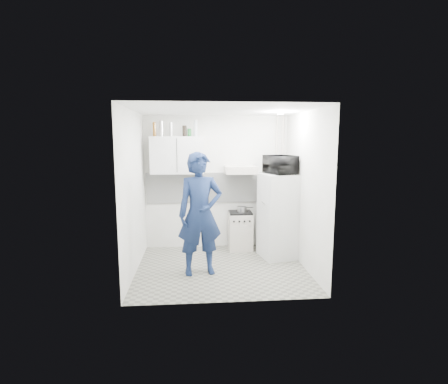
{
  "coord_description": "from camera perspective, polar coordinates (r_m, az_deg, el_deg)",
  "views": [
    {
      "loc": [
        -0.43,
        -5.6,
        2.14
      ],
      "look_at": [
        0.07,
        0.3,
        1.25
      ],
      "focal_mm": 28.0,
      "sensor_mm": 36.0,
      "label": 1
    }
  ],
  "objects": [
    {
      "name": "wall_left",
      "position": [
        5.75,
        -14.53,
        -0.13
      ],
      "size": [
        0.0,
        2.6,
        2.6
      ],
      "primitive_type": "plane",
      "rotation": [
        1.57,
        0.0,
        1.57
      ],
      "color": "white",
      "rests_on": "floor"
    },
    {
      "name": "stove",
      "position": [
        6.89,
        2.66,
        -6.42
      ],
      "size": [
        0.45,
        0.45,
        0.72
      ],
      "primitive_type": "cube",
      "color": "beige",
      "rests_on": "floor"
    },
    {
      "name": "stove_top",
      "position": [
        6.8,
        2.68,
        -3.36
      ],
      "size": [
        0.43,
        0.43,
        0.03
      ],
      "primitive_type": "cube",
      "color": "black",
      "rests_on": "stove"
    },
    {
      "name": "canister_b",
      "position": [
        6.68,
        -5.66,
        9.64
      ],
      "size": [
        0.08,
        0.08,
        0.14
      ],
      "primitive_type": "cylinder",
      "color": "#144C1E",
      "rests_on": "upper_cabinet"
    },
    {
      "name": "fridge",
      "position": [
        6.44,
        9.01,
        -3.87
      ],
      "size": [
        0.75,
        0.75,
        1.53
      ],
      "primitive_type": "cube",
      "rotation": [
        0.0,
        0.0,
        0.2
      ],
      "color": "white",
      "rests_on": "floor"
    },
    {
      "name": "bottle_b",
      "position": [
        6.71,
        -10.19,
        10.12
      ],
      "size": [
        0.07,
        0.07,
        0.28
      ],
      "primitive_type": "cylinder",
      "color": "silver",
      "rests_on": "upper_cabinet"
    },
    {
      "name": "canister_a",
      "position": [
        6.68,
        -6.45,
        9.87
      ],
      "size": [
        0.08,
        0.08,
        0.2
      ],
      "primitive_type": "cylinder",
      "color": "black",
      "rests_on": "upper_cabinet"
    },
    {
      "name": "bottle_e",
      "position": [
        6.68,
        -4.66,
        10.31
      ],
      "size": [
        0.07,
        0.07,
        0.3
      ],
      "primitive_type": "cylinder",
      "color": "#B2B7BC",
      "rests_on": "upper_cabinet"
    },
    {
      "name": "bottle_c",
      "position": [
        6.69,
        -8.65,
        10.07
      ],
      "size": [
        0.06,
        0.06,
        0.26
      ],
      "primitive_type": "cylinder",
      "color": "silver",
      "rests_on": "upper_cabinet"
    },
    {
      "name": "backsplash",
      "position": [
        6.91,
        -1.25,
        0.73
      ],
      "size": [
        2.74,
        0.03,
        0.6
      ],
      "primitive_type": "cube",
      "color": "white",
      "rests_on": "wall_back"
    },
    {
      "name": "pipe_a",
      "position": [
        7.04,
        9.41,
        1.57
      ],
      "size": [
        0.05,
        0.05,
        2.6
      ],
      "primitive_type": "cylinder",
      "color": "beige",
      "rests_on": "floor"
    },
    {
      "name": "wall_back",
      "position": [
        6.92,
        -1.26,
        1.57
      ],
      "size": [
        2.8,
        0.0,
        2.8
      ],
      "primitive_type": "plane",
      "rotation": [
        1.57,
        0.0,
        0.0
      ],
      "color": "white",
      "rests_on": "floor"
    },
    {
      "name": "upper_cabinet",
      "position": [
        6.69,
        -7.64,
        5.99
      ],
      "size": [
        1.0,
        0.35,
        0.7
      ],
      "primitive_type": "cube",
      "color": "white",
      "rests_on": "wall_back"
    },
    {
      "name": "range_hood",
      "position": [
        6.68,
        2.73,
        3.64
      ],
      "size": [
        0.6,
        0.5,
        0.14
      ],
      "primitive_type": "cube",
      "color": "beige",
      "rests_on": "wall_back"
    },
    {
      "name": "person",
      "position": [
        5.54,
        -3.92,
        -3.59
      ],
      "size": [
        0.78,
        0.58,
        1.95
      ],
      "primitive_type": "imported",
      "rotation": [
        0.0,
        0.0,
        0.17
      ],
      "color": "#132144",
      "rests_on": "floor"
    },
    {
      "name": "floor",
      "position": [
        6.01,
        -0.45,
        -12.31
      ],
      "size": [
        2.8,
        2.8,
        0.0
      ],
      "primitive_type": "plane",
      "color": "gray",
      "rests_on": "ground"
    },
    {
      "name": "microwave",
      "position": [
        6.31,
        9.21,
        4.43
      ],
      "size": [
        0.7,
        0.58,
        0.33
      ],
      "primitive_type": "imported",
      "rotation": [
        0.0,
        0.0,
        1.89
      ],
      "color": "black",
      "rests_on": "fridge"
    },
    {
      "name": "bottle_a",
      "position": [
        6.72,
        -11.29,
        10.01
      ],
      "size": [
        0.06,
        0.06,
        0.26
      ],
      "primitive_type": "cylinder",
      "color": "brown",
      "rests_on": "upper_cabinet"
    },
    {
      "name": "ceiling_spot_fixture",
      "position": [
        5.99,
        9.18,
        12.56
      ],
      "size": [
        0.1,
        0.1,
        0.02
      ],
      "primitive_type": "cylinder",
      "color": "white",
      "rests_on": "ceiling"
    },
    {
      "name": "ceiling",
      "position": [
        5.64,
        -0.49,
        13.23
      ],
      "size": [
        2.8,
        2.8,
        0.0
      ],
      "primitive_type": "plane",
      "color": "white",
      "rests_on": "wall_back"
    },
    {
      "name": "saucepan",
      "position": [
        6.8,
        2.94,
        -2.82
      ],
      "size": [
        0.18,
        0.18,
        0.1
      ],
      "primitive_type": "cylinder",
      "color": "silver",
      "rests_on": "stove_top"
    },
    {
      "name": "pipe_b",
      "position": [
        7.01,
        8.46,
        1.57
      ],
      "size": [
        0.04,
        0.04,
        2.6
      ],
      "primitive_type": "cylinder",
      "color": "beige",
      "rests_on": "floor"
    },
    {
      "name": "wall_right",
      "position": [
        5.95,
        13.1,
        0.21
      ],
      "size": [
        0.0,
        2.6,
        2.6
      ],
      "primitive_type": "plane",
      "rotation": [
        1.57,
        0.0,
        -1.57
      ],
      "color": "white",
      "rests_on": "floor"
    }
  ]
}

